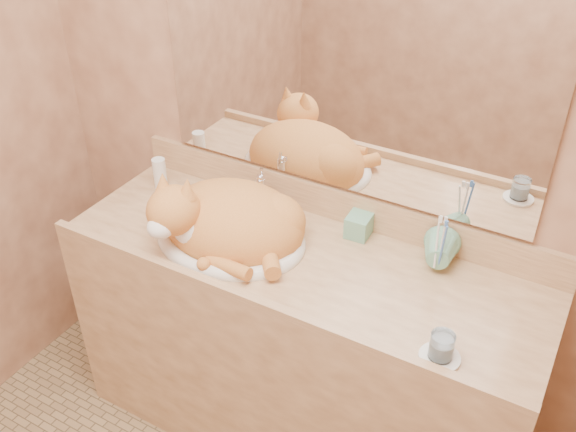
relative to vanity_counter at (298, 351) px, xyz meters
The scene contains 12 objects.
wall_back 0.87m from the vanity_counter, 90.00° to the left, with size 2.40×0.02×2.50m, color brown.
vanity_counter is the anchor object (origin of this frame).
mirror 1.00m from the vanity_counter, 90.00° to the left, with size 1.30×0.02×0.80m, color white.
sink_basin 0.57m from the vanity_counter, behind, with size 0.51×0.43×0.16m, color white, non-canonical shape.
faucet 0.59m from the vanity_counter, 144.87° to the left, with size 0.04×0.11×0.16m, color silver, non-canonical shape.
cat 0.58m from the vanity_counter, behind, with size 0.49×0.40×0.27m, color #BF6B2C, non-canonical shape.
soap_dispenser 0.55m from the vanity_counter, 56.09° to the left, with size 0.08×0.08×0.17m, color #6BAB8C.
toothbrush_cup 0.64m from the vanity_counter, 17.83° to the left, with size 0.12×0.12×0.11m, color #6BAB8C.
toothbrushes 0.70m from the vanity_counter, 17.83° to the left, with size 0.04×0.04×0.22m, color white, non-canonical shape.
saucer 0.71m from the vanity_counter, 20.26° to the right, with size 0.11×0.11×0.01m, color white.
water_glass 0.74m from the vanity_counter, 20.26° to the right, with size 0.07×0.07×0.08m, color silver.
lotion_bottle 0.83m from the vanity_counter, 169.09° to the left, with size 0.05×0.05×0.12m, color white.
Camera 1 is at (0.77, -0.71, 2.13)m, focal length 40.00 mm.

